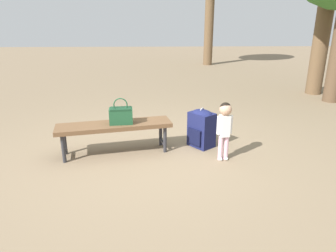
{
  "coord_description": "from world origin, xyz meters",
  "views": [
    {
      "loc": [
        0.14,
        -3.98,
        1.81
      ],
      "look_at": [
        0.29,
        -0.02,
        0.45
      ],
      "focal_mm": 32.67,
      "sensor_mm": 36.0,
      "label": 1
    }
  ],
  "objects_px": {
    "backpack_large": "(202,127)",
    "child_standing": "(225,123)",
    "park_bench": "(114,127)",
    "handbag": "(121,115)"
  },
  "relations": [
    {
      "from": "child_standing",
      "to": "backpack_large",
      "type": "bearing_deg",
      "value": 115.44
    },
    {
      "from": "handbag",
      "to": "backpack_large",
      "type": "relative_size",
      "value": 0.61
    },
    {
      "from": "child_standing",
      "to": "backpack_large",
      "type": "distance_m",
      "value": 0.59
    },
    {
      "from": "park_bench",
      "to": "child_standing",
      "type": "xyz_separation_m",
      "value": [
        1.5,
        -0.27,
        0.14
      ]
    },
    {
      "from": "backpack_large",
      "to": "child_standing",
      "type": "bearing_deg",
      "value": -64.56
    },
    {
      "from": "park_bench",
      "to": "handbag",
      "type": "bearing_deg",
      "value": -0.93
    },
    {
      "from": "park_bench",
      "to": "backpack_large",
      "type": "bearing_deg",
      "value": 9.74
    },
    {
      "from": "park_bench",
      "to": "backpack_large",
      "type": "distance_m",
      "value": 1.29
    },
    {
      "from": "child_standing",
      "to": "park_bench",
      "type": "bearing_deg",
      "value": 169.76
    },
    {
      "from": "handbag",
      "to": "backpack_large",
      "type": "distance_m",
      "value": 1.22
    }
  ]
}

